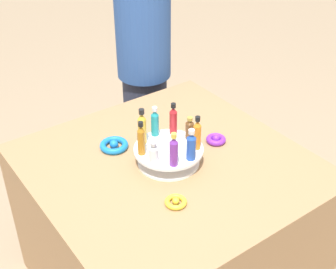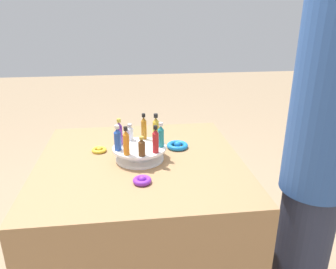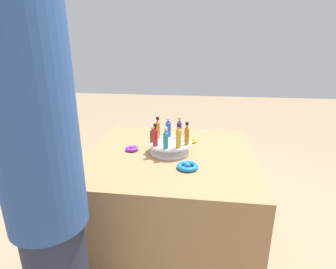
{
  "view_description": "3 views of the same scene",
  "coord_description": "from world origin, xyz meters",
  "px_view_note": "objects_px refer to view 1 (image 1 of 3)",
  "views": [
    {
      "loc": [
        0.85,
        1.17,
        1.78
      ],
      "look_at": [
        -0.01,
        -0.01,
        0.82
      ],
      "focal_mm": 50.0,
      "sensor_mm": 36.0,
      "label": 1
    },
    {
      "loc": [
        -1.49,
        0.04,
        1.4
      ],
      "look_at": [
        -0.07,
        -0.13,
        0.85
      ],
      "focal_mm": 35.0,
      "sensor_mm": 36.0,
      "label": 2
    },
    {
      "loc": [
        0.19,
        -1.48,
        1.32
      ],
      "look_at": [
        -0.01,
        -0.02,
        0.82
      ],
      "focal_mm": 28.0,
      "sensor_mm": 36.0,
      "label": 3
    }
  ],
  "objects_px": {
    "bottle_amber": "(141,139)",
    "bottle_blue": "(191,146)",
    "bottle_teal": "(155,122)",
    "bottle_red": "(173,120)",
    "bottle_orange": "(197,134)",
    "ribbon_bow_purple": "(216,139)",
    "display_stand": "(169,155)",
    "ribbon_bow_gold": "(176,202)",
    "bottle_gold": "(142,128)",
    "bottle_clear": "(154,153)",
    "bottle_brown": "(190,129)",
    "ribbon_bow_blue": "(114,145)",
    "bottle_purple": "(174,151)",
    "person_figure": "(144,50)"
  },
  "relations": [
    {
      "from": "bottle_amber",
      "to": "bottle_blue",
      "type": "bearing_deg",
      "value": 134.01
    },
    {
      "from": "bottle_teal",
      "to": "bottle_red",
      "type": "bearing_deg",
      "value": 154.01
    },
    {
      "from": "bottle_orange",
      "to": "ribbon_bow_purple",
      "type": "height_order",
      "value": "bottle_orange"
    },
    {
      "from": "display_stand",
      "to": "bottle_orange",
      "type": "height_order",
      "value": "bottle_orange"
    },
    {
      "from": "bottle_orange",
      "to": "ribbon_bow_gold",
      "type": "height_order",
      "value": "bottle_orange"
    },
    {
      "from": "bottle_gold",
      "to": "bottle_clear",
      "type": "bearing_deg",
      "value": 74.01
    },
    {
      "from": "bottle_brown",
      "to": "bottle_gold",
      "type": "xyz_separation_m",
      "value": [
        0.17,
        -0.08,
        0.02
      ]
    },
    {
      "from": "display_stand",
      "to": "bottle_teal",
      "type": "relative_size",
      "value": 2.13
    },
    {
      "from": "ribbon_bow_gold",
      "to": "ribbon_bow_purple",
      "type": "bearing_deg",
      "value": -150.01
    },
    {
      "from": "display_stand",
      "to": "ribbon_bow_blue",
      "type": "xyz_separation_m",
      "value": [
        0.12,
        -0.21,
        -0.02
      ]
    },
    {
      "from": "bottle_gold",
      "to": "ribbon_bow_gold",
      "type": "xyz_separation_m",
      "value": [
        0.06,
        0.3,
        -0.13
      ]
    },
    {
      "from": "bottle_blue",
      "to": "bottle_red",
      "type": "relative_size",
      "value": 0.94
    },
    {
      "from": "bottle_orange",
      "to": "ribbon_bow_blue",
      "type": "relative_size",
      "value": 1.2
    },
    {
      "from": "ribbon_bow_blue",
      "to": "bottle_teal",
      "type": "bearing_deg",
      "value": 141.98
    },
    {
      "from": "bottle_purple",
      "to": "ribbon_bow_gold",
      "type": "distance_m",
      "value": 0.18
    },
    {
      "from": "bottle_gold",
      "to": "ribbon_bow_purple",
      "type": "height_order",
      "value": "bottle_gold"
    },
    {
      "from": "bottle_gold",
      "to": "ribbon_bow_blue",
      "type": "distance_m",
      "value": 0.18
    },
    {
      "from": "bottle_blue",
      "to": "bottle_gold",
      "type": "relative_size",
      "value": 0.85
    },
    {
      "from": "bottle_brown",
      "to": "bottle_amber",
      "type": "xyz_separation_m",
      "value": [
        0.21,
        -0.02,
        0.02
      ]
    },
    {
      "from": "bottle_orange",
      "to": "bottle_purple",
      "type": "distance_m",
      "value": 0.14
    },
    {
      "from": "bottle_red",
      "to": "ribbon_bow_blue",
      "type": "bearing_deg",
      "value": -34.38
    },
    {
      "from": "bottle_red",
      "to": "bottle_amber",
      "type": "distance_m",
      "value": 0.18
    },
    {
      "from": "bottle_amber",
      "to": "bottle_clear",
      "type": "distance_m",
      "value": 0.08
    },
    {
      "from": "bottle_orange",
      "to": "bottle_amber",
      "type": "bearing_deg",
      "value": -25.99
    },
    {
      "from": "ribbon_bow_purple",
      "to": "bottle_blue",
      "type": "bearing_deg",
      "value": 25.62
    },
    {
      "from": "bottle_gold",
      "to": "person_figure",
      "type": "distance_m",
      "value": 0.76
    },
    {
      "from": "bottle_red",
      "to": "bottle_teal",
      "type": "height_order",
      "value": "bottle_red"
    },
    {
      "from": "bottle_amber",
      "to": "bottle_purple",
      "type": "bearing_deg",
      "value": 114.01
    },
    {
      "from": "ribbon_bow_blue",
      "to": "person_figure",
      "type": "xyz_separation_m",
      "value": [
        -0.48,
        -0.51,
        0.12
      ]
    },
    {
      "from": "bottle_amber",
      "to": "ribbon_bow_gold",
      "type": "xyz_separation_m",
      "value": [
        0.02,
        0.24,
        -0.12
      ]
    },
    {
      "from": "bottle_teal",
      "to": "bottle_orange",
      "type": "bearing_deg",
      "value": 114.01
    },
    {
      "from": "bottle_clear",
      "to": "ribbon_bow_purple",
      "type": "height_order",
      "value": "bottle_clear"
    },
    {
      "from": "bottle_amber",
      "to": "bottle_gold",
      "type": "bearing_deg",
      "value": -125.99
    },
    {
      "from": "bottle_brown",
      "to": "bottle_gold",
      "type": "bearing_deg",
      "value": -25.99
    },
    {
      "from": "bottle_purple",
      "to": "display_stand",
      "type": "bearing_deg",
      "value": -115.99
    },
    {
      "from": "bottle_clear",
      "to": "bottle_purple",
      "type": "relative_size",
      "value": 0.65
    },
    {
      "from": "bottle_teal",
      "to": "bottle_brown",
      "type": "bearing_deg",
      "value": 134.01
    },
    {
      "from": "bottle_orange",
      "to": "bottle_red",
      "type": "distance_m",
      "value": 0.14
    },
    {
      "from": "ribbon_bow_gold",
      "to": "ribbon_bow_purple",
      "type": "relative_size",
      "value": 0.95
    },
    {
      "from": "bottle_orange",
      "to": "bottle_amber",
      "type": "xyz_separation_m",
      "value": [
        0.19,
        -0.09,
        -0.0
      ]
    },
    {
      "from": "bottle_clear",
      "to": "bottle_orange",
      "type": "bearing_deg",
      "value": 174.01
    },
    {
      "from": "ribbon_bow_purple",
      "to": "ribbon_bow_blue",
      "type": "relative_size",
      "value": 0.71
    },
    {
      "from": "bottle_orange",
      "to": "bottle_gold",
      "type": "bearing_deg",
      "value": -45.99
    },
    {
      "from": "bottle_amber",
      "to": "bottle_clear",
      "type": "xyz_separation_m",
      "value": [
        -0.01,
        0.07,
        -0.02
      ]
    },
    {
      "from": "bottle_clear",
      "to": "bottle_purple",
      "type": "height_order",
      "value": "bottle_purple"
    },
    {
      "from": "bottle_clear",
      "to": "ribbon_bow_gold",
      "type": "relative_size",
      "value": 1.12
    },
    {
      "from": "bottle_blue",
      "to": "bottle_teal",
      "type": "xyz_separation_m",
      "value": [
        0.01,
        -0.21,
        -0.0
      ]
    },
    {
      "from": "bottle_amber",
      "to": "person_figure",
      "type": "relative_size",
      "value": 0.08
    },
    {
      "from": "display_stand",
      "to": "bottle_clear",
      "type": "height_order",
      "value": "bottle_clear"
    },
    {
      "from": "bottle_teal",
      "to": "bottle_clear",
      "type": "height_order",
      "value": "bottle_teal"
    }
  ]
}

